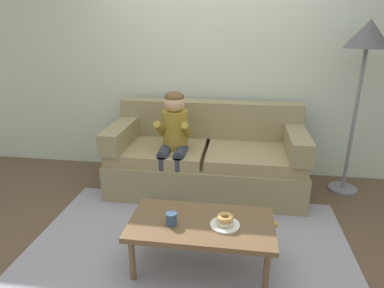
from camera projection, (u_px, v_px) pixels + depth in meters
The scene contains 12 objects.
ground at pixel (193, 230), 2.97m from camera, with size 10.00×10.00×0.00m, color brown.
wall_back at pixel (211, 54), 3.79m from camera, with size 8.00×0.10×2.80m, color beige.
area_rug at pixel (189, 247), 2.73m from camera, with size 2.60×1.72×0.01m, color #9993A3.
couch at pixel (206, 159), 3.63m from camera, with size 2.03×0.90×0.91m.
coffee_table at pixel (201, 227), 2.41m from camera, with size 1.04×0.55×0.39m.
person_child at pixel (174, 135), 3.37m from camera, with size 0.34×0.58×1.10m.
plate at pixel (225, 225), 2.35m from camera, with size 0.21×0.21×0.01m, color white.
donut at pixel (225, 222), 2.34m from camera, with size 0.12×0.12×0.04m, color beige.
donut_second at pixel (225, 217), 2.33m from camera, with size 0.12×0.12×0.04m, color tan.
mug at pixel (171, 219), 2.36m from camera, with size 0.08×0.08×0.09m, color #334C72.
toy_controller at pixel (264, 224), 3.01m from camera, with size 0.23×0.09×0.05m.
floor_lamp at pixel (367, 47), 3.17m from camera, with size 0.42×0.42×1.77m.
Camera 1 is at (0.35, -2.50, 1.73)m, focal length 31.24 mm.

